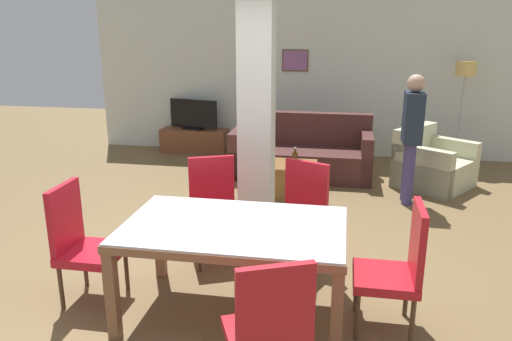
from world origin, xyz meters
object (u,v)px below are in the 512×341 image
object	(u,v)px
dining_chair_near_right	(269,329)
sofa	(301,155)
coffee_table	(293,179)
bottle	(295,158)
dining_table	(235,242)
tv_screen	(194,115)
armchair	(432,166)
dining_chair_head_right	(398,265)
floor_lamp	(465,79)
tv_stand	(194,140)
dining_chair_far_right	(300,212)
standing_person	(412,131)
dining_chair_far_left	(214,206)
dining_chair_head_left	(81,240)

from	to	relation	value
dining_chair_near_right	sofa	distance (m)	4.77
dining_chair_near_right	sofa	xyz separation A→B (m)	(-0.24, 4.76, -0.21)
coffee_table	bottle	size ratio (longest dim) A/B	2.62
dining_table	tv_screen	size ratio (longest dim) A/B	1.89
armchair	bottle	xyz separation A→B (m)	(-1.84, -0.74, 0.23)
dining_chair_head_right	floor_lamp	bearing A→B (deg)	-15.85
coffee_table	tv_stand	xyz separation A→B (m)	(-1.97, 2.04, -0.02)
dining_chair_head_right	dining_chair_far_right	bearing A→B (deg)	40.56
bottle	dining_chair_head_right	bearing A→B (deg)	-70.07
dining_chair_head_right	standing_person	size ratio (longest dim) A/B	0.61
sofa	bottle	bearing A→B (deg)	89.60
armchair	tv_stand	distance (m)	4.05
tv_screen	standing_person	xyz separation A→B (m)	(3.42, -2.05, 0.26)
dining_chair_far_left	floor_lamp	bearing A→B (deg)	-151.31
tv_stand	standing_person	world-z (taller)	standing_person
dining_chair_near_right	tv_screen	world-z (taller)	dining_chair_near_right
dining_chair_head_left	sofa	bearing A→B (deg)	159.45
dining_chair_far_right	dining_chair_head_right	xyz separation A→B (m)	(0.80, -0.93, 0.00)
dining_chair_head_right	armchair	size ratio (longest dim) A/B	0.79
dining_chair_far_left	bottle	xyz separation A→B (m)	(0.58, 1.93, -0.00)
tv_stand	standing_person	distance (m)	4.05
dining_chair_head_right	coffee_table	size ratio (longest dim) A/B	1.64
dining_chair_near_right	standing_person	distance (m)	4.01
dining_chair_far_right	standing_person	xyz separation A→B (m)	(1.19, 1.94, 0.41)
sofa	coffee_table	distance (m)	0.95
coffee_table	bottle	xyz separation A→B (m)	(0.02, -0.01, 0.30)
dining_chair_far_right	dining_chair_far_left	xyz separation A→B (m)	(-0.82, 0.01, 0.00)
coffee_table	standing_person	distance (m)	1.61
dining_chair_far_right	standing_person	size ratio (longest dim) A/B	0.61
standing_person	tv_screen	bearing A→B (deg)	59.60
dining_chair_head_right	dining_chair_far_left	world-z (taller)	same
dining_chair_near_right	dining_chair_head_left	world-z (taller)	same
dining_chair_near_right	bottle	size ratio (longest dim) A/B	4.31
dining_chair_far_left	floor_lamp	xyz separation A→B (m)	(2.98, 3.85, 0.86)
dining_chair_far_right	floor_lamp	world-z (taller)	floor_lamp
dining_chair_head_left	standing_person	xyz separation A→B (m)	(2.86, 2.87, 0.41)
dining_chair_far_right	floor_lamp	xyz separation A→B (m)	(2.15, 3.86, 0.86)
tv_stand	tv_screen	world-z (taller)	tv_screen
bottle	standing_person	world-z (taller)	standing_person
armchair	coffee_table	bearing A→B (deg)	-33.12
dining_chair_near_right	standing_person	world-z (taller)	standing_person
dining_chair_far_right	dining_chair_head_left	xyz separation A→B (m)	(-1.67, -0.93, 0.00)
dining_table	tv_stand	distance (m)	5.26
dining_chair_head_left	coffee_table	size ratio (longest dim) A/B	1.64
sofa	floor_lamp	size ratio (longest dim) A/B	1.24
dining_chair_far_left	dining_table	bearing A→B (deg)	90.00
bottle	tv_stand	bearing A→B (deg)	134.15
tv_stand	standing_person	bearing A→B (deg)	-30.89
dining_chair_head_left	floor_lamp	size ratio (longest dim) A/B	0.59
dining_chair_near_right	armchair	distance (m)	4.83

